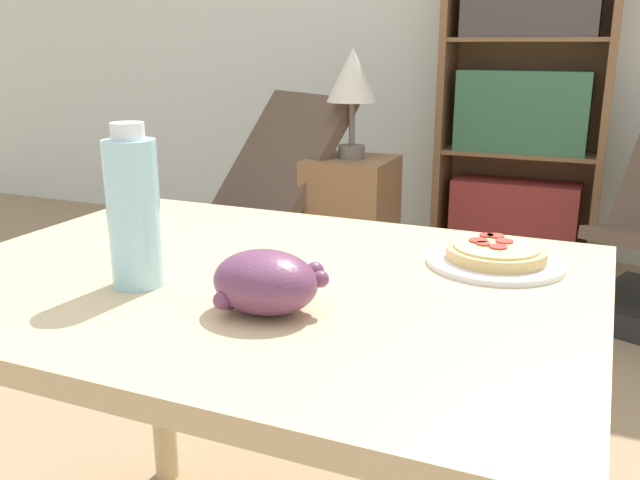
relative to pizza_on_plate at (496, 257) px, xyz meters
name	(u,v)px	position (x,y,z in m)	size (l,w,h in m)	color
wall_back	(514,0)	(-0.37, 2.57, 0.55)	(8.00, 0.05, 2.60)	silver
dining_table	(260,336)	(-0.35, -0.20, -0.12)	(1.07, 0.79, 0.73)	#D1B27F
pizza_on_plate	(496,257)	(0.00, 0.00, 0.00)	(0.23, 0.23, 0.04)	white
grape_bunch	(266,282)	(-0.26, -0.34, 0.03)	(0.16, 0.12, 0.09)	#6B3856
drink_bottle	(134,211)	(-0.49, -0.32, 0.10)	(0.08, 0.08, 0.25)	#A3DBEA
lounge_chair_near	(249,234)	(-1.26, 1.39, -0.46)	(0.89, 0.97, 0.88)	black
bookshelf	(523,107)	(-0.26, 2.38, 0.05)	(0.80, 0.32, 1.68)	brown
side_table	(351,232)	(-0.82, 1.49, -0.43)	(0.34, 0.34, 0.64)	brown
table_lamp	(353,81)	(-0.82, 1.49, 0.20)	(0.21, 0.21, 0.44)	#665B51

